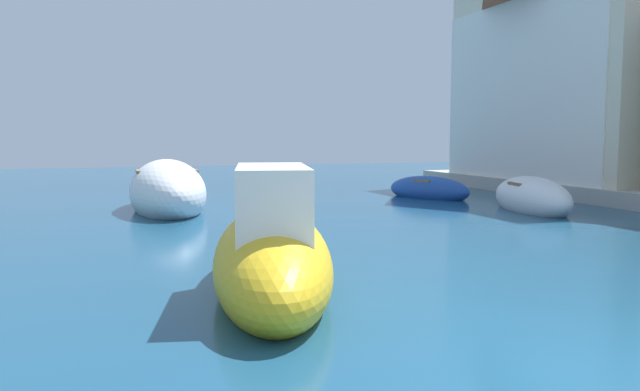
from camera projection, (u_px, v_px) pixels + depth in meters
moored_boat_0 at (272, 254)px, 8.48m from camera, size 2.67×5.35×2.05m
moored_boat_2 at (532, 198)px, 17.57m from camera, size 2.15×3.99×1.26m
moored_boat_6 at (167, 192)px, 17.63m from camera, size 2.13×5.30×1.88m
moored_boat_7 at (428, 190)px, 21.22m from camera, size 2.32×3.35×0.96m
waterfront_building_annex at (583, 59)px, 23.26m from camera, size 5.83×10.00×8.86m
waterfront_building_far at (577, 77)px, 23.58m from camera, size 5.95×9.44×7.56m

